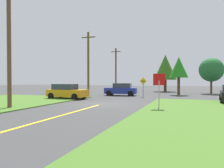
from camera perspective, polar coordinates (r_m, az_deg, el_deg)
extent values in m
plane|color=#3C3C3C|center=(19.22, -2.29, -5.12)|extent=(120.00, 120.00, 0.00)
cube|color=yellow|center=(12.20, -16.34, -8.75)|extent=(0.20, 14.00, 0.01)
cylinder|color=#9EA0A8|center=(16.18, 11.97, -2.72)|extent=(0.07, 0.07, 2.02)
cube|color=red|center=(16.14, 11.99, 1.15)|extent=(0.82, 0.21, 0.83)
cylinder|color=black|center=(24.28, 26.06, -3.12)|extent=(0.28, 0.70, 0.68)
cylinder|color=black|center=(21.34, 26.29, -3.69)|extent=(0.28, 0.70, 0.68)
cube|color=orange|center=(24.55, -11.37, -2.28)|extent=(4.56, 2.16, 0.76)
cube|color=#2D3842|center=(24.71, -11.99, -0.69)|extent=(2.55, 1.78, 0.60)
cylinder|color=black|center=(24.48, -7.30, -2.98)|extent=(0.70, 0.28, 0.68)
cylinder|color=black|center=(23.00, -9.58, -3.26)|extent=(0.70, 0.28, 0.68)
cylinder|color=black|center=(26.16, -12.95, -2.74)|extent=(0.70, 0.28, 0.68)
cylinder|color=black|center=(24.78, -15.40, -2.97)|extent=(0.70, 0.28, 0.68)
cube|color=navy|center=(29.19, 2.26, -1.73)|extent=(4.29, 2.20, 0.76)
cube|color=#2D3842|center=(29.13, 2.66, -0.39)|extent=(2.42, 1.79, 0.60)
cylinder|color=black|center=(28.66, -0.82, -2.38)|extent=(0.70, 0.29, 0.68)
cylinder|color=black|center=(30.34, -0.05, -2.19)|extent=(0.70, 0.29, 0.68)
cylinder|color=black|center=(28.13, 4.74, -2.45)|extent=(0.70, 0.29, 0.68)
cylinder|color=black|center=(29.83, 5.21, -2.25)|extent=(0.70, 0.29, 0.68)
cylinder|color=brown|center=(17.76, -24.91, 8.47)|extent=(0.30, 0.30, 8.78)
cylinder|color=brown|center=(27.61, -6.11, 5.02)|extent=(0.26, 0.26, 7.94)
cube|color=brown|center=(28.04, -6.12, 11.84)|extent=(1.80, 0.14, 0.12)
cylinder|color=brown|center=(39.16, 0.99, 3.64)|extent=(0.27, 0.27, 7.63)
cube|color=brown|center=(39.43, 0.99, 8.30)|extent=(1.80, 0.28, 0.12)
cylinder|color=slate|center=(26.91, 8.00, -1.30)|extent=(0.08, 0.08, 1.91)
cube|color=yellow|center=(26.89, 8.01, 0.74)|extent=(0.90, 0.16, 0.91)
cube|color=black|center=(26.89, 8.01, 0.74)|extent=(0.45, 0.11, 0.10)
cylinder|color=brown|center=(31.55, 16.74, -0.56)|extent=(0.37, 0.37, 2.38)
cone|color=#21801B|center=(31.59, 16.76, 4.14)|extent=(2.54, 2.54, 2.80)
cylinder|color=brown|center=(39.84, 13.50, -0.43)|extent=(0.47, 0.47, 2.07)
cone|color=#33691B|center=(39.89, 13.53, 4.19)|extent=(3.96, 3.96, 4.36)
cylinder|color=brown|center=(36.47, 24.12, -0.58)|extent=(0.31, 0.31, 2.14)
sphere|color=#23662E|center=(36.49, 24.15, 3.36)|extent=(3.60, 3.60, 3.60)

